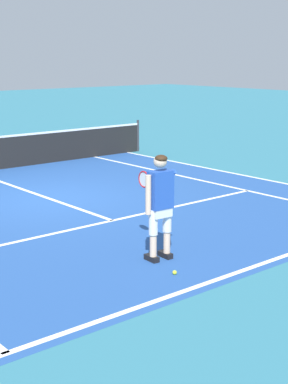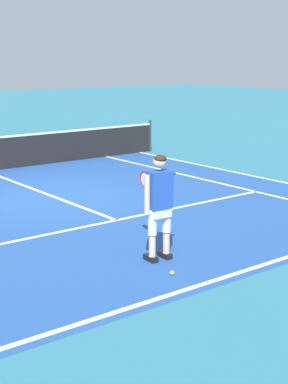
% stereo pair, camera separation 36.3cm
% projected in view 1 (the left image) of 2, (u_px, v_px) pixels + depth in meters
% --- Properties ---
extents(ground_plane, '(80.00, 80.00, 0.00)m').
position_uv_depth(ground_plane, '(48.00, 198.00, 13.45)').
color(ground_plane, teal).
extents(court_inner_surface, '(10.98, 10.31, 0.00)m').
position_uv_depth(court_inner_surface, '(72.00, 207.00, 12.71)').
color(court_inner_surface, '#234C93').
rests_on(court_inner_surface, ground).
extents(line_baseline, '(10.98, 0.10, 0.01)m').
position_uv_depth(line_baseline, '(249.00, 268.00, 9.02)').
color(line_baseline, white).
rests_on(line_baseline, ground).
extents(line_service, '(8.23, 0.10, 0.01)m').
position_uv_depth(line_service, '(112.00, 220.00, 11.63)').
color(line_service, white).
rests_on(line_service, ground).
extents(line_centre_service, '(0.10, 6.40, 0.01)m').
position_uv_depth(line_centre_service, '(32.00, 192.00, 14.01)').
color(line_centre_service, white).
rests_on(line_centre_service, ground).
extents(line_singles_right, '(0.10, 9.91, 0.01)m').
position_uv_depth(line_singles_right, '(204.00, 181.00, 15.29)').
color(line_singles_right, white).
rests_on(line_singles_right, ground).
extents(line_doubles_right, '(0.10, 9.91, 0.01)m').
position_uv_depth(line_doubles_right, '(239.00, 174.00, 16.15)').
color(line_doubles_right, white).
rests_on(line_doubles_right, ground).
extents(tennis_player, '(0.67, 1.11, 1.71)m').
position_uv_depth(tennis_player, '(160.00, 200.00, 9.20)').
color(tennis_player, black).
rests_on(tennis_player, ground).
extents(tennis_ball_near_feet, '(0.07, 0.07, 0.07)m').
position_uv_depth(tennis_ball_near_feet, '(175.00, 272.00, 8.76)').
color(tennis_ball_near_feet, '#CCE02D').
rests_on(tennis_ball_near_feet, ground).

